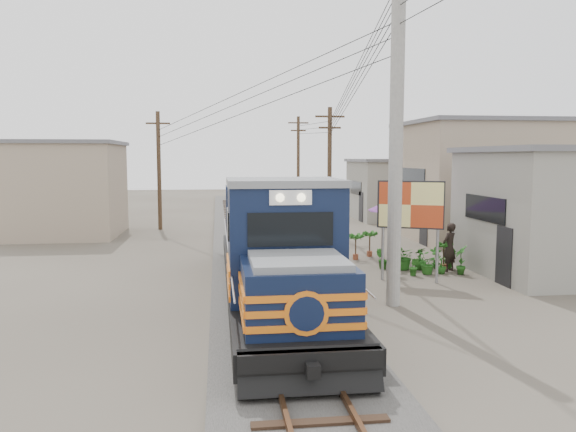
{
  "coord_description": "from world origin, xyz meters",
  "views": [
    {
      "loc": [
        -1.56,
        -16.07,
        4.32
      ],
      "look_at": [
        0.96,
        3.93,
        2.2
      ],
      "focal_mm": 35.0,
      "sensor_mm": 36.0,
      "label": 1
    }
  ],
  "objects": [
    {
      "name": "track",
      "position": [
        0.0,
        10.0,
        0.26
      ],
      "size": [
        1.15,
        70.0,
        0.12
      ],
      "color": "#51331E",
      "rests_on": "ground"
    },
    {
      "name": "locomotive",
      "position": [
        0.0,
        0.45,
        1.62
      ],
      "size": [
        2.71,
        14.75,
        3.65
      ],
      "color": "black",
      "rests_on": "ground"
    },
    {
      "name": "shophouse_left",
      "position": [
        -10.0,
        16.0,
        2.61
      ],
      "size": [
        6.3,
        6.3,
        5.2
      ],
      "color": "gray",
      "rests_on": "ground"
    },
    {
      "name": "shophouse_front",
      "position": [
        11.5,
        3.0,
        2.36
      ],
      "size": [
        7.35,
        6.3,
        4.7
      ],
      "color": "gray",
      "rests_on": "ground"
    },
    {
      "name": "plant_nursery",
      "position": [
        5.94,
        4.06,
        0.47
      ],
      "size": [
        3.17,
        2.01,
        1.09
      ],
      "color": "#225D1A",
      "rests_on": "ground"
    },
    {
      "name": "billboard",
      "position": [
        5.04,
        2.48,
        2.6
      ],
      "size": [
        2.12,
        1.06,
        3.52
      ],
      "rotation": [
        0.0,
        0.0,
        -0.43
      ],
      "color": "#99999E",
      "rests_on": "ground"
    },
    {
      "name": "wooden_pole_left",
      "position": [
        -5.0,
        18.0,
        3.68
      ],
      "size": [
        1.6,
        0.24,
        7.0
      ],
      "color": "#4C3826",
      "rests_on": "ground"
    },
    {
      "name": "market_umbrella",
      "position": [
        5.81,
        6.32,
        2.39
      ],
      "size": [
        3.04,
        3.04,
        2.72
      ],
      "rotation": [
        0.0,
        0.0,
        0.27
      ],
      "color": "black",
      "rests_on": "ground"
    },
    {
      "name": "ballast",
      "position": [
        0.0,
        10.0,
        0.08
      ],
      "size": [
        3.6,
        70.0,
        0.16
      ],
      "primitive_type": "cube",
      "color": "#595651",
      "rests_on": "ground"
    },
    {
      "name": "wooden_pole_mid",
      "position": [
        4.5,
        14.0,
        3.68
      ],
      "size": [
        1.6,
        0.24,
        7.0
      ],
      "color": "#4C3826",
      "rests_on": "ground"
    },
    {
      "name": "vendor",
      "position": [
        7.13,
        4.0,
        0.92
      ],
      "size": [
        0.81,
        0.75,
        1.85
      ],
      "primitive_type": "imported",
      "rotation": [
        0.0,
        0.0,
        3.76
      ],
      "color": "black",
      "rests_on": "ground"
    },
    {
      "name": "wooden_pole_far",
      "position": [
        4.8,
        28.0,
        3.93
      ],
      "size": [
        1.6,
        0.24,
        7.5
      ],
      "color": "#4C3826",
      "rests_on": "ground"
    },
    {
      "name": "utility_pole_main",
      "position": [
        3.5,
        -0.5,
        5.0
      ],
      "size": [
        0.4,
        0.4,
        10.0
      ],
      "color": "#9E9B93",
      "rests_on": "ground"
    },
    {
      "name": "ground",
      "position": [
        0.0,
        0.0,
        0.0
      ],
      "size": [
        120.0,
        120.0,
        0.0
      ],
      "primitive_type": "plane",
      "color": "#473F35",
      "rests_on": "ground"
    },
    {
      "name": "power_lines",
      "position": [
        -0.14,
        8.49,
        7.56
      ],
      "size": [
        9.65,
        19.0,
        3.3
      ],
      "color": "black",
      "rests_on": "ground"
    },
    {
      "name": "shophouse_mid",
      "position": [
        12.5,
        12.0,
        3.11
      ],
      "size": [
        8.4,
        7.35,
        6.2
      ],
      "color": "gray",
      "rests_on": "ground"
    },
    {
      "name": "shophouse_back",
      "position": [
        11.0,
        22.0,
        2.11
      ],
      "size": [
        6.3,
        6.3,
        4.2
      ],
      "color": "gray",
      "rests_on": "ground"
    }
  ]
}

